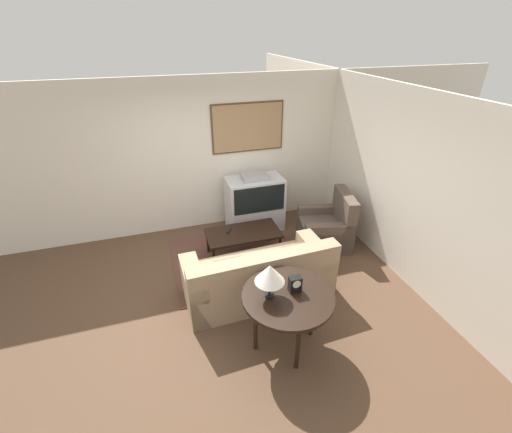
% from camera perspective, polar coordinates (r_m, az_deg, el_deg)
% --- Properties ---
extents(ground_plane, '(12.00, 12.00, 0.00)m').
position_cam_1_polar(ground_plane, '(5.02, -4.56, -13.04)').
color(ground_plane, brown).
extents(wall_back, '(12.00, 0.10, 2.70)m').
position_cam_1_polar(wall_back, '(6.16, -9.59, 9.82)').
color(wall_back, silver).
rests_on(wall_back, ground_plane).
extents(wall_right, '(0.06, 12.00, 2.70)m').
position_cam_1_polar(wall_right, '(5.36, 23.36, 4.61)').
color(wall_right, silver).
rests_on(wall_right, ground_plane).
extents(area_rug, '(2.06, 1.80, 0.01)m').
position_cam_1_polar(area_rug, '(5.70, -3.20, -6.94)').
color(area_rug, brown).
rests_on(area_rug, ground_plane).
extents(tv, '(1.01, 0.58, 1.09)m').
position_cam_1_polar(tv, '(6.28, -0.22, 2.21)').
color(tv, silver).
rests_on(tv, ground_plane).
extents(couch, '(2.05, 0.93, 0.86)m').
position_cam_1_polar(couch, '(4.81, 0.49, -10.09)').
color(couch, '#9E8466').
rests_on(couch, ground_plane).
extents(armchair, '(0.98, 0.99, 0.95)m').
position_cam_1_polar(armchair, '(6.04, 11.72, -1.90)').
color(armchair, brown).
rests_on(armchair, ground_plane).
extents(coffee_table, '(1.18, 0.62, 0.46)m').
position_cam_1_polar(coffee_table, '(5.54, -2.15, -2.99)').
color(coffee_table, black).
rests_on(coffee_table, ground_plane).
extents(console_table, '(1.03, 1.03, 0.79)m').
position_cam_1_polar(console_table, '(3.92, 5.36, -13.66)').
color(console_table, black).
rests_on(console_table, ground_plane).
extents(table_lamp, '(0.32, 0.32, 0.42)m').
position_cam_1_polar(table_lamp, '(3.64, 2.32, -9.53)').
color(table_lamp, black).
rests_on(table_lamp, console_table).
extents(mantel_clock, '(0.14, 0.10, 0.19)m').
position_cam_1_polar(mantel_clock, '(3.87, 6.52, -11.12)').
color(mantel_clock, black).
rests_on(mantel_clock, console_table).
extents(remote, '(0.12, 0.16, 0.02)m').
position_cam_1_polar(remote, '(5.56, -4.56, -2.32)').
color(remote, black).
rests_on(remote, coffee_table).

